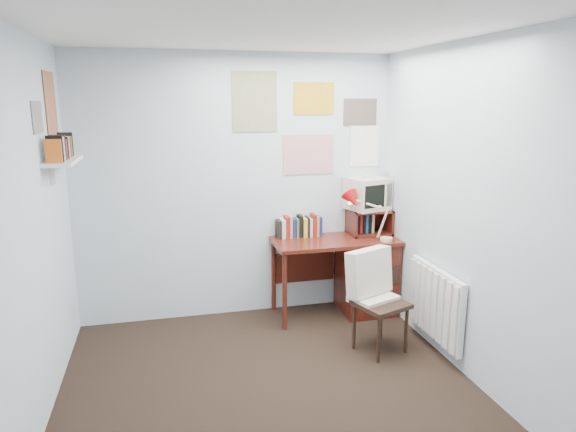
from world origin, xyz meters
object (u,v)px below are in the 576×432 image
at_px(radiator, 435,303).
at_px(wall_shelf, 63,161).
at_px(desk, 361,272).
at_px(tv_riser, 369,222).
at_px(crt_tv, 367,192).
at_px(desk_chair, 381,304).
at_px(desk_lamp, 387,219).

height_order(radiator, wall_shelf, wall_shelf).
height_order(desk, radiator, desk).
xyz_separation_m(tv_riser, crt_tv, (-0.02, 0.02, 0.30)).
distance_m(desk, tv_riser, 0.51).
bearing_deg(wall_shelf, radiator, -10.89).
distance_m(desk, wall_shelf, 2.87).
height_order(desk, desk_chair, desk_chair).
relative_size(desk, desk_chair, 1.45).
xyz_separation_m(desk, radiator, (0.29, -0.93, 0.01)).
xyz_separation_m(crt_tv, radiator, (0.19, -1.06, -0.76)).
xyz_separation_m(desk_chair, crt_tv, (0.25, 0.96, 0.77)).
height_order(desk_chair, tv_riser, tv_riser).
distance_m(desk_chair, wall_shelf, 2.74).
relative_size(desk_chair, desk_lamp, 1.94).
relative_size(desk, desk_lamp, 2.82).
bearing_deg(wall_shelf, desk_chair, -10.55).
bearing_deg(desk, radiator, -72.76).
xyz_separation_m(desk_chair, radiator, (0.44, -0.10, 0.01)).
bearing_deg(desk_lamp, desk_chair, -114.38).
bearing_deg(desk, crt_tv, 53.30).
bearing_deg(desk, desk_chair, -100.40).
distance_m(crt_tv, wall_shelf, 2.75).
height_order(desk, wall_shelf, wall_shelf).
height_order(tv_riser, wall_shelf, wall_shelf).
xyz_separation_m(radiator, wall_shelf, (-2.86, 0.55, 1.20)).
height_order(desk_chair, desk_lamp, desk_lamp).
bearing_deg(desk_lamp, wall_shelf, -173.38).
relative_size(desk_lamp, radiator, 0.53).
distance_m(desk_chair, radiator, 0.45).
distance_m(desk_lamp, wall_shelf, 2.83).
height_order(desk_lamp, wall_shelf, wall_shelf).
height_order(desk_chair, radiator, desk_chair).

